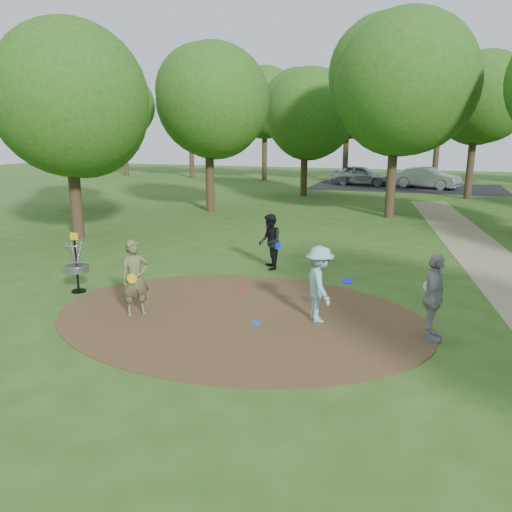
% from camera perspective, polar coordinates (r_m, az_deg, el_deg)
% --- Properties ---
extents(ground, '(100.00, 100.00, 0.00)m').
position_cam_1_polar(ground, '(11.14, -2.05, -6.90)').
color(ground, '#2D5119').
rests_on(ground, ground).
extents(dirt_clearing, '(8.40, 8.40, 0.02)m').
position_cam_1_polar(dirt_clearing, '(11.14, -2.05, -6.85)').
color(dirt_clearing, '#47301C').
rests_on(dirt_clearing, ground).
extents(parking_lot, '(14.00, 8.00, 0.01)m').
position_cam_1_polar(parking_lot, '(39.94, 16.74, 7.55)').
color(parking_lot, black).
rests_on(parking_lot, ground).
extents(player_observer_with_disc, '(0.73, 0.73, 1.70)m').
position_cam_1_polar(player_observer_with_disc, '(11.29, -13.64, -2.46)').
color(player_observer_with_disc, brown).
rests_on(player_observer_with_disc, ground).
extents(player_throwing_with_disc, '(1.26, 1.23, 1.66)m').
position_cam_1_polar(player_throwing_with_disc, '(10.70, 7.25, -3.21)').
color(player_throwing_with_disc, '#80B8BF').
rests_on(player_throwing_with_disc, ground).
extents(player_walking_with_disc, '(0.90, 0.99, 1.66)m').
position_cam_1_polar(player_walking_with_disc, '(14.77, 1.58, 1.63)').
color(player_walking_with_disc, black).
rests_on(player_walking_with_disc, ground).
extents(player_waiting_with_disc, '(0.46, 1.03, 1.73)m').
position_cam_1_polar(player_waiting_with_disc, '(10.22, 19.63, -4.53)').
color(player_waiting_with_disc, '#979699').
rests_on(player_waiting_with_disc, ground).
extents(disc_ground_blue, '(0.22, 0.22, 0.02)m').
position_cam_1_polar(disc_ground_blue, '(10.68, -0.04, -7.65)').
color(disc_ground_blue, blue).
rests_on(disc_ground_blue, dirt_clearing).
extents(disc_ground_red, '(0.22, 0.22, 0.02)m').
position_cam_1_polar(disc_ground_red, '(13.07, -1.79, -3.61)').
color(disc_ground_red, red).
rests_on(disc_ground_red, dirt_clearing).
extents(car_left, '(4.57, 1.93, 1.55)m').
position_cam_1_polar(car_left, '(40.71, 11.90, 9.03)').
color(car_left, '#9899A0').
rests_on(car_left, ground).
extents(car_right, '(5.02, 3.27, 1.56)m').
position_cam_1_polar(car_right, '(39.49, 18.95, 8.46)').
color(car_right, '#B7BBBF').
rests_on(car_right, ground).
extents(disc_golf_basket, '(0.63, 0.63, 1.54)m').
position_cam_1_polar(disc_golf_basket, '(13.36, -19.88, -0.29)').
color(disc_golf_basket, black).
rests_on(disc_golf_basket, ground).
extents(tree_ring, '(36.86, 44.86, 9.15)m').
position_cam_1_polar(tree_ring, '(19.06, 14.55, 17.22)').
color(tree_ring, '#332316').
rests_on(tree_ring, ground).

